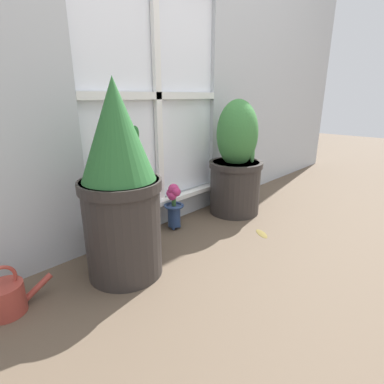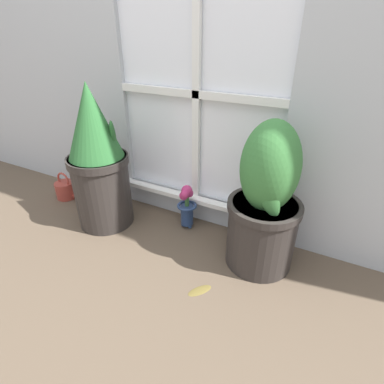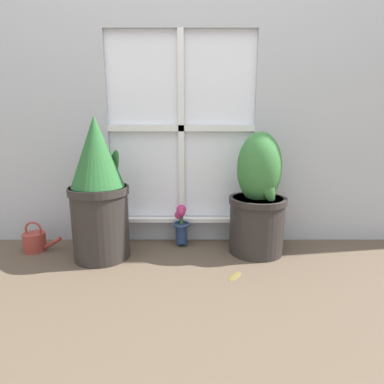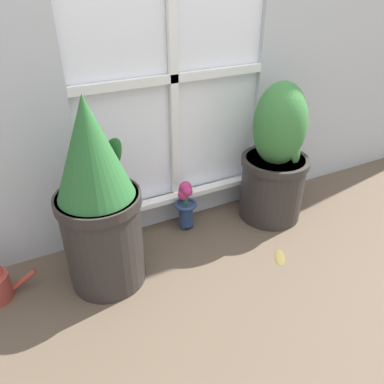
{
  "view_description": "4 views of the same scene",
  "coord_description": "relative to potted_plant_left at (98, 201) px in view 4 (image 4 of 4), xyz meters",
  "views": [
    {
      "loc": [
        -1.04,
        -0.66,
        0.7
      ],
      "look_at": [
        0.04,
        0.35,
        0.23
      ],
      "focal_mm": 28.0,
      "sensor_mm": 36.0,
      "label": 1
    },
    {
      "loc": [
        0.66,
        -0.76,
        0.98
      ],
      "look_at": [
        0.06,
        0.4,
        0.26
      ],
      "focal_mm": 28.0,
      "sensor_mm": 36.0,
      "label": 2
    },
    {
      "loc": [
        0.06,
        -1.27,
        0.71
      ],
      "look_at": [
        0.06,
        0.39,
        0.35
      ],
      "focal_mm": 28.0,
      "sensor_mm": 36.0,
      "label": 3
    },
    {
      "loc": [
        -0.64,
        -0.88,
        1.1
      ],
      "look_at": [
        -0.02,
        0.35,
        0.26
      ],
      "focal_mm": 35.0,
      "sensor_mm": 36.0,
      "label": 4
    }
  ],
  "objects": [
    {
      "name": "ground_plane",
      "position": [
        0.43,
        -0.28,
        -0.37
      ],
      "size": [
        10.0,
        10.0,
        0.0
      ],
      "primitive_type": "plane",
      "color": "brown"
    },
    {
      "name": "potted_plant_left",
      "position": [
        0.0,
        0.0,
        0.0
      ],
      "size": [
        0.32,
        0.32,
        0.77
      ],
      "color": "#2D2826",
      "rests_on": "ground_plane"
    },
    {
      "name": "potted_plant_right",
      "position": [
        0.86,
        0.07,
        -0.07
      ],
      "size": [
        0.32,
        0.32,
        0.68
      ],
      "color": "#2D2826",
      "rests_on": "ground_plane"
    },
    {
      "name": "flower_vase",
      "position": [
        0.43,
        0.16,
        -0.23
      ],
      "size": [
        0.11,
        0.11,
        0.26
      ],
      "color": "navy",
      "rests_on": "ground_plane"
    },
    {
      "name": "fallen_leaf",
      "position": [
        0.7,
        -0.22,
        -0.37
      ],
      "size": [
        0.1,
        0.12,
        0.01
      ],
      "color": "brown",
      "rests_on": "ground_plane"
    }
  ]
}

